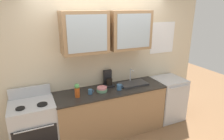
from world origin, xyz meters
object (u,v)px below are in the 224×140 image
at_px(stove_range, 35,128).
at_px(vase, 77,90).
at_px(bowl_stack, 102,89).
at_px(cup_near_sink, 119,87).
at_px(cup_near_bowls, 90,92).
at_px(coffee_maker, 108,80).
at_px(dishwasher, 168,98).
at_px(sink_faucet, 133,83).

xyz_separation_m(stove_range, vase, (0.71, -0.05, 0.56)).
relative_size(bowl_stack, cup_near_sink, 1.46).
relative_size(cup_near_bowls, coffee_maker, 0.36).
bearing_deg(vase, dishwasher, 1.47).
distance_m(stove_range, sink_faucet, 1.89).
relative_size(stove_range, dishwasher, 1.20).
xyz_separation_m(cup_near_sink, cup_near_bowls, (-0.53, 0.04, -0.01)).
relative_size(stove_range, cup_near_sink, 8.49).
distance_m(sink_faucet, dishwasher, 0.96).
height_order(sink_faucet, coffee_maker, coffee_maker).
bearing_deg(sink_faucet, dishwasher, -3.80).
height_order(sink_faucet, cup_near_sink, sink_faucet).
distance_m(vase, cup_near_bowls, 0.24).
bearing_deg(stove_range, coffee_maker, 8.25).
relative_size(stove_range, bowl_stack, 5.82).
distance_m(stove_range, bowl_stack, 1.26).
height_order(sink_faucet, cup_near_bowls, sink_faucet).
bearing_deg(cup_near_sink, bowl_stack, 168.97).
height_order(vase, cup_near_sink, vase).
bearing_deg(stove_range, bowl_stack, -0.73).
relative_size(stove_range, cup_near_bowls, 10.16).
distance_m(stove_range, cup_near_bowls, 1.06).
bearing_deg(dishwasher, stove_range, 179.91).
distance_m(cup_near_bowls, dishwasher, 1.79).
bearing_deg(cup_near_sink, vase, 178.45).
distance_m(vase, dishwasher, 2.03).
bearing_deg(vase, sink_faucet, 5.39).
bearing_deg(sink_faucet, bowl_stack, -174.36).
bearing_deg(coffee_maker, cup_near_bowls, -151.90).
xyz_separation_m(sink_faucet, cup_near_bowls, (-0.89, -0.08, 0.02)).
height_order(cup_near_bowls, dishwasher, cup_near_bowls).
distance_m(cup_near_bowls, coffee_maker, 0.49).
bearing_deg(cup_near_sink, coffee_maker, 109.06).
xyz_separation_m(sink_faucet, coffee_maker, (-0.45, 0.15, 0.09)).
height_order(bowl_stack, cup_near_bowls, cup_near_bowls).
distance_m(sink_faucet, cup_near_bowls, 0.89).
xyz_separation_m(bowl_stack, cup_near_bowls, (-0.22, -0.02, 0.00)).
bearing_deg(coffee_maker, cup_near_sink, -70.94).
height_order(stove_range, cup_near_bowls, stove_range).
distance_m(cup_near_sink, dishwasher, 1.30).
relative_size(stove_range, coffee_maker, 3.70).
relative_size(sink_faucet, dishwasher, 0.59).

